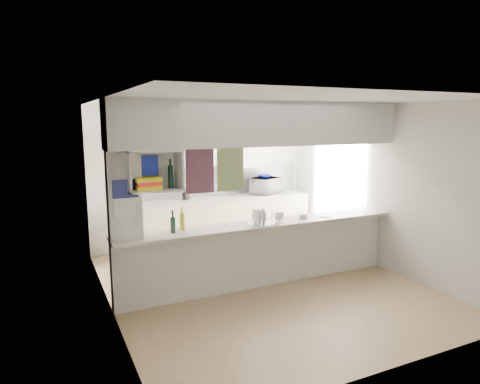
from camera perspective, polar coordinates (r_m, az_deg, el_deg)
floor at (r=6.33m, az=2.98°, el=-12.22°), size 4.80×4.80×0.00m
ceiling at (r=5.89m, az=3.20°, el=11.99°), size 4.80×4.80×0.00m
wall_back at (r=8.14m, az=-4.99°, el=2.12°), size 4.20×0.00×4.20m
wall_left at (r=5.32m, az=-17.23°, el=-2.25°), size 0.00×4.80×4.80m
wall_right at (r=7.21m, az=17.94°, el=0.72°), size 0.00×4.80×4.80m
servery_partition at (r=5.84m, az=1.62°, el=2.77°), size 4.20×0.50×2.60m
cubby_shelf at (r=5.29m, az=-11.64°, el=2.43°), size 0.65×0.35×0.50m
kitchen_run at (r=8.03m, az=-3.21°, el=-1.39°), size 3.60×0.63×2.24m
microwave at (r=8.43m, az=3.47°, el=0.86°), size 0.66×0.55×0.31m
bowl at (r=8.40m, az=3.23°, el=2.13°), size 0.26×0.26×0.06m
dish_rack at (r=5.97m, az=2.93°, el=-3.44°), size 0.46×0.37×0.22m
cup at (r=6.13m, az=5.24°, el=-3.30°), size 0.18×0.18×0.11m
wine_bottles at (r=5.62m, az=-8.30°, el=-4.08°), size 0.22×0.15×0.31m
plastic_tubs at (r=6.38m, az=8.64°, el=-3.22°), size 0.48×0.17×0.06m
utensil_jar at (r=7.81m, az=-7.37°, el=-0.58°), size 0.09×0.09×0.13m
knife_block at (r=7.85m, az=-7.09°, el=-0.18°), size 0.13×0.12×0.22m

